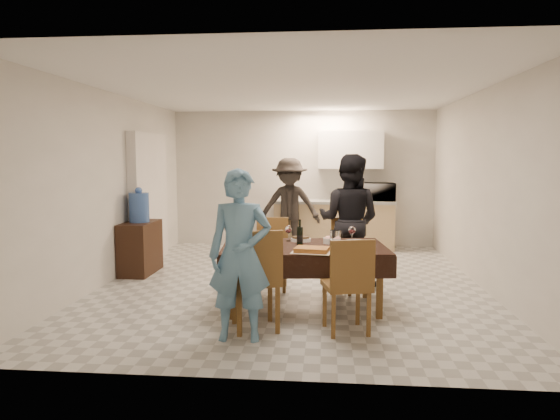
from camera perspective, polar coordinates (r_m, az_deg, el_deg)
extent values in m
cube|color=beige|center=(6.89, 1.38, -8.34)|extent=(5.00, 6.00, 0.02)
cube|color=white|center=(6.73, 1.44, 13.63)|extent=(5.00, 6.00, 0.02)
cube|color=silver|center=(9.68, 2.60, 3.59)|extent=(5.00, 0.02, 2.60)
cube|color=silver|center=(3.71, -1.70, -0.28)|extent=(5.00, 0.02, 2.60)
cube|color=silver|center=(7.29, -18.61, 2.50)|extent=(0.02, 6.00, 2.60)
cube|color=silver|center=(6.98, 22.37, 2.22)|extent=(0.02, 6.00, 2.60)
cube|color=silver|center=(8.39, -14.75, 1.32)|extent=(0.15, 1.40, 2.10)
cube|color=tan|center=(9.43, 6.14, -1.81)|extent=(2.20, 0.60, 0.86)
cube|color=#999A95|center=(9.37, 6.17, 0.95)|extent=(2.24, 0.64, 0.05)
cube|color=white|center=(9.49, 8.04, 6.81)|extent=(1.20, 0.34, 0.70)
cube|color=black|center=(5.66, 2.75, -4.29)|extent=(1.93, 1.25, 0.04)
cube|color=brown|center=(5.73, 2.73, -7.81)|extent=(0.07, 0.07, 0.68)
cube|color=brown|center=(5.01, -2.84, -7.99)|extent=(0.58, 0.58, 0.06)
cube|color=brown|center=(4.75, -3.22, -5.37)|extent=(0.45, 0.18, 0.50)
cube|color=brown|center=(4.97, 7.60, -8.57)|extent=(0.52, 0.52, 0.05)
cube|color=brown|center=(4.73, 7.74, -6.17)|extent=(0.43, 0.14, 0.46)
cube|color=brown|center=(6.47, -0.97, -5.20)|extent=(0.44, 0.44, 0.05)
cube|color=brown|center=(6.24, -1.16, -3.29)|extent=(0.42, 0.06, 0.45)
cube|color=brown|center=(6.44, 7.06, -5.28)|extent=(0.54, 0.54, 0.05)
cube|color=brown|center=(6.20, 7.14, -3.36)|extent=(0.41, 0.19, 0.45)
cube|color=black|center=(7.68, -15.68, -4.16)|extent=(0.41, 0.82, 0.76)
cylinder|color=#426DC1|center=(7.60, -15.80, 0.29)|extent=(0.29, 0.29, 0.43)
cylinder|color=white|center=(5.58, 6.33, -3.27)|extent=(0.12, 0.12, 0.19)
cube|color=#B67E35|center=(5.27, 3.66, -4.56)|extent=(0.45, 0.37, 0.05)
cylinder|color=white|center=(5.82, 5.79, -3.50)|extent=(0.17, 0.17, 0.07)
cylinder|color=white|center=(5.93, 2.39, -3.44)|extent=(0.22, 0.22, 0.04)
cylinder|color=white|center=(5.42, -3.76, -4.47)|extent=(0.26, 0.26, 0.01)
cylinder|color=white|center=(5.36, 9.05, -4.64)|extent=(0.25, 0.25, 0.01)
cylinder|color=white|center=(6.00, -2.86, -3.43)|extent=(0.27, 0.27, 0.02)
cylinder|color=white|center=(5.95, 8.67, -3.57)|extent=(0.26, 0.26, 0.01)
imported|color=white|center=(9.41, 11.18, 2.04)|extent=(0.60, 0.40, 0.33)
imported|color=#5B8BAF|center=(4.67, -4.60, -5.16)|extent=(0.62, 0.43, 1.61)
imported|color=black|center=(6.67, 7.88, -1.20)|extent=(1.02, 0.90, 1.75)
imported|color=black|center=(8.95, 1.08, 0.52)|extent=(1.10, 0.63, 1.70)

